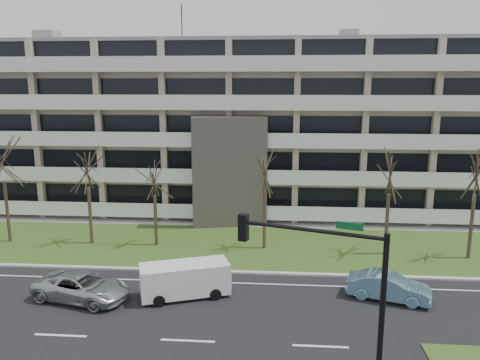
# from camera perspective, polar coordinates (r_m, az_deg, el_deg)

# --- Properties ---
(ground) EXTENTS (160.00, 160.00, 0.00)m
(ground) POSITION_cam_1_polar(r_m,az_deg,el_deg) (22.67, -6.39, -18.90)
(ground) COLOR black
(ground) RESTS_ON ground
(grass_verge) EXTENTS (90.00, 10.00, 0.06)m
(grass_verge) POSITION_cam_1_polar(r_m,az_deg,el_deg) (34.36, -2.32, -7.92)
(grass_verge) COLOR #304918
(grass_verge) RESTS_ON ground
(curb) EXTENTS (90.00, 0.35, 0.12)m
(curb) POSITION_cam_1_polar(r_m,az_deg,el_deg) (29.72, -3.47, -11.05)
(curb) COLOR #B2B2AD
(curb) RESTS_ON ground
(sidewalk) EXTENTS (90.00, 2.00, 0.08)m
(sidewalk) POSITION_cam_1_polar(r_m,az_deg,el_deg) (39.56, -1.38, -5.27)
(sidewalk) COLOR #B2B2AD
(sidewalk) RESTS_ON ground
(lane_edge_line) EXTENTS (90.00, 0.12, 0.01)m
(lane_edge_line) POSITION_cam_1_polar(r_m,az_deg,el_deg) (28.38, -3.89, -12.31)
(lane_edge_line) COLOR white
(lane_edge_line) RESTS_ON ground
(apartment_building) EXTENTS (60.50, 15.10, 18.75)m
(apartment_building) POSITION_cam_1_polar(r_m,az_deg,el_deg) (44.83, -0.54, 6.59)
(apartment_building) COLOR tan
(apartment_building) RESTS_ON ground
(silver_pickup) EXTENTS (5.64, 3.54, 1.45)m
(silver_pickup) POSITION_cam_1_polar(r_m,az_deg,el_deg) (27.33, -18.74, -12.24)
(silver_pickup) COLOR #B7B9BF
(silver_pickup) RESTS_ON ground
(blue_sedan) EXTENTS (4.66, 2.78, 1.45)m
(blue_sedan) POSITION_cam_1_polar(r_m,az_deg,el_deg) (27.20, 17.63, -12.29)
(blue_sedan) COLOR #78B0D1
(blue_sedan) RESTS_ON ground
(white_van) EXTENTS (5.14, 3.30, 1.87)m
(white_van) POSITION_cam_1_polar(r_m,az_deg,el_deg) (26.34, -6.60, -11.66)
(white_van) COLOR white
(white_van) RESTS_ON ground
(traffic_signal) EXTENTS (5.51, 2.13, 6.68)m
(traffic_signal) POSITION_cam_1_polar(r_m,az_deg,el_deg) (17.93, 10.97, -12.12)
(traffic_signal) COLOR black
(traffic_signal) RESTS_ON ground
(tree_1) EXTENTS (4.08, 4.08, 8.16)m
(tree_1) POSITION_cam_1_polar(r_m,az_deg,el_deg) (37.66, -27.04, 2.45)
(tree_1) COLOR #382B21
(tree_1) RESTS_ON ground
(tree_2) EXTENTS (3.79, 3.79, 7.59)m
(tree_2) POSITION_cam_1_polar(r_m,az_deg,el_deg) (34.98, -18.16, 1.80)
(tree_2) COLOR #382B21
(tree_2) RESTS_ON ground
(tree_3) EXTENTS (3.35, 3.35, 6.70)m
(tree_3) POSITION_cam_1_polar(r_m,az_deg,el_deg) (33.52, -10.44, 0.57)
(tree_3) COLOR #382B21
(tree_3) RESTS_ON ground
(tree_4) EXTENTS (3.70, 3.70, 7.41)m
(tree_4) POSITION_cam_1_polar(r_m,az_deg,el_deg) (32.25, 3.07, 1.32)
(tree_4) COLOR #382B21
(tree_4) RESTS_ON ground
(tree_5) EXTENTS (3.79, 3.79, 7.59)m
(tree_5) POSITION_cam_1_polar(r_m,az_deg,el_deg) (32.61, 17.85, 1.14)
(tree_5) COLOR #382B21
(tree_5) RESTS_ON ground
(tree_6) EXTENTS (3.96, 3.96, 7.91)m
(tree_6) POSITION_cam_1_polar(r_m,az_deg,el_deg) (33.87, 26.94, 1.25)
(tree_6) COLOR #382B21
(tree_6) RESTS_ON ground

